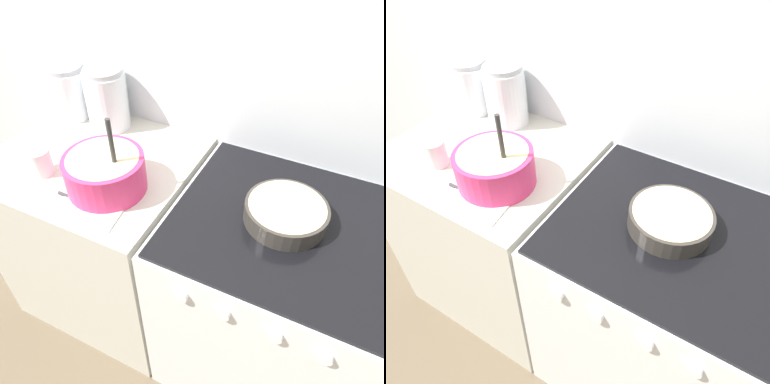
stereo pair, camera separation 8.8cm
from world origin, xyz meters
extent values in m
plane|color=brown|center=(0.00, 0.00, 0.00)|extent=(12.00, 12.00, 0.00)
cube|color=silver|center=(0.00, 0.70, 1.20)|extent=(4.54, 0.05, 2.40)
cube|color=beige|center=(-0.39, 0.34, 0.44)|extent=(0.77, 0.67, 0.88)
cube|color=silver|center=(0.39, 0.34, 0.44)|extent=(0.75, 0.67, 0.87)
cube|color=black|center=(0.39, 0.34, 0.88)|extent=(0.72, 0.64, 0.01)
cylinder|color=white|center=(0.18, -0.01, 0.80)|extent=(0.04, 0.02, 0.04)
cylinder|color=white|center=(0.31, -0.01, 0.80)|extent=(0.04, 0.02, 0.04)
cylinder|color=white|center=(0.46, -0.01, 0.80)|extent=(0.04, 0.02, 0.04)
cylinder|color=white|center=(0.59, -0.01, 0.80)|extent=(0.04, 0.02, 0.04)
cylinder|color=#E0336B|center=(-0.22, 0.22, 0.95)|extent=(0.28, 0.28, 0.13)
cylinder|color=beige|center=(-0.22, 0.22, 0.98)|extent=(0.24, 0.24, 0.07)
cylinder|color=#333333|center=(-0.18, 0.22, 1.04)|extent=(0.02, 0.02, 0.27)
cylinder|color=#38332D|center=(0.38, 0.34, 0.92)|extent=(0.26, 0.26, 0.06)
cylinder|color=beige|center=(0.38, 0.34, 0.92)|extent=(0.24, 0.24, 0.05)
cylinder|color=silver|center=(-0.65, 0.56, 0.99)|extent=(0.17, 0.17, 0.21)
cylinder|color=olive|center=(-0.65, 0.56, 0.95)|extent=(0.15, 0.15, 0.13)
cylinder|color=#B2B2B7|center=(-0.65, 0.56, 1.10)|extent=(0.16, 0.16, 0.02)
cylinder|color=silver|center=(-0.45, 0.56, 1.00)|extent=(0.17, 0.17, 0.23)
cylinder|color=tan|center=(-0.45, 0.56, 0.95)|extent=(0.15, 0.15, 0.14)
cylinder|color=#B2B2B7|center=(-0.45, 0.56, 1.13)|extent=(0.16, 0.16, 0.02)
cylinder|color=silver|center=(-0.49, 0.19, 0.93)|extent=(0.08, 0.08, 0.10)
cube|color=white|center=(-0.22, 0.15, 0.89)|extent=(0.25, 0.27, 0.01)
cylinder|color=#333338|center=(-0.31, 0.12, 0.89)|extent=(0.09, 0.01, 0.01)
sphere|color=#333338|center=(-0.26, 0.12, 0.90)|extent=(0.04, 0.04, 0.04)
camera|label=1|loc=(0.47, -0.53, 1.76)|focal=35.00mm
camera|label=2|loc=(0.55, -0.49, 1.76)|focal=35.00mm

